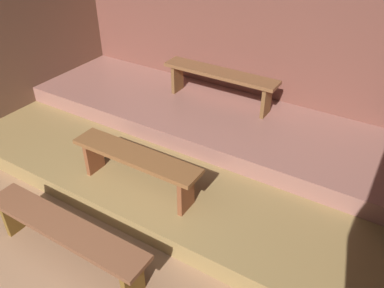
# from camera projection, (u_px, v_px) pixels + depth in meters

# --- Properties ---
(ground) EXTENTS (5.97, 4.87, 0.08)m
(ground) POSITION_uv_depth(u_px,v_px,m) (155.00, 194.00, 4.49)
(ground) COLOR #966D4E
(wall_back) EXTENTS (5.97, 0.06, 2.47)m
(wall_back) POSITION_uv_depth(u_px,v_px,m) (241.00, 36.00, 5.24)
(wall_back) COLOR brown
(wall_back) RESTS_ON ground
(platform_lower) EXTENTS (5.17, 2.72, 0.22)m
(platform_lower) POSITION_uv_depth(u_px,v_px,m) (186.00, 154.00, 4.88)
(platform_lower) COLOR olive
(platform_lower) RESTS_ON ground
(platform_middle) EXTENTS (5.17, 1.51, 0.22)m
(platform_middle) POSITION_uv_depth(u_px,v_px,m) (210.00, 118.00, 5.19)
(platform_middle) COLOR #956256
(platform_middle) RESTS_ON platform_lower
(bench_floor_center) EXTENTS (1.74, 0.30, 0.45)m
(bench_floor_center) POSITION_uv_depth(u_px,v_px,m) (65.00, 232.00, 3.46)
(bench_floor_center) COLOR brown
(bench_floor_center) RESTS_ON ground
(bench_lower_center) EXTENTS (1.46, 0.30, 0.45)m
(bench_lower_center) POSITION_uv_depth(u_px,v_px,m) (136.00, 161.00, 3.98)
(bench_lower_center) COLOR brown
(bench_lower_center) RESTS_ON platform_lower
(bench_middle_center) EXTENTS (1.60, 0.30, 0.45)m
(bench_middle_center) POSITION_uv_depth(u_px,v_px,m) (220.00, 78.00, 5.14)
(bench_middle_center) COLOR brown
(bench_middle_center) RESTS_ON platform_middle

